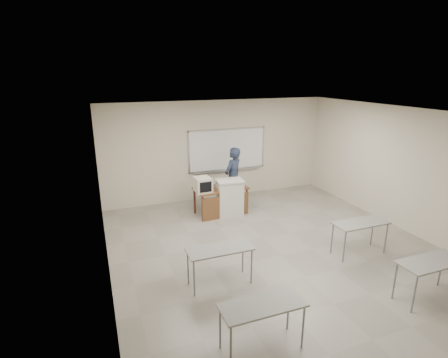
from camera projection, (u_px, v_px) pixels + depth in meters
name	position (u px, v px, depth m)	size (l,w,h in m)	color
floor	(281.00, 256.00, 7.52)	(7.00, 8.00, 0.01)	gray
whiteboard	(227.00, 150.00, 10.73)	(2.48, 0.10, 1.31)	white
student_desks	(322.00, 257.00, 6.11)	(4.40, 2.20, 0.73)	gray
instructor_desk	(222.00, 196.00, 9.51)	(1.43, 0.72, 0.75)	brown
podium	(230.00, 197.00, 9.53)	(0.71, 0.52, 1.00)	silver
crt_monitor	(203.00, 185.00, 9.19)	(0.42, 0.47, 0.40)	beige
laptop	(236.00, 185.00, 9.56)	(0.33, 0.31, 0.25)	black
mouse	(237.00, 184.00, 9.76)	(0.10, 0.07, 0.04)	#A8A9AE
keyboard	(224.00, 179.00, 9.40)	(0.46, 0.15, 0.03)	beige
presenter	(233.00, 178.00, 9.96)	(0.65, 0.43, 1.77)	black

